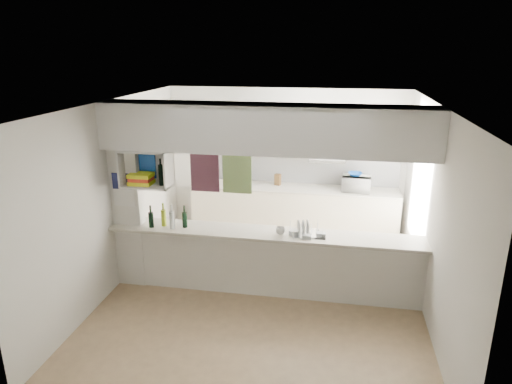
% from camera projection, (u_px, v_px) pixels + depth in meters
% --- Properties ---
extents(floor, '(4.80, 4.80, 0.00)m').
position_uv_depth(floor, '(263.00, 293.00, 6.33)').
color(floor, '#917454').
rests_on(floor, ground).
extents(ceiling, '(4.80, 4.80, 0.00)m').
position_uv_depth(ceiling, '(264.00, 104.00, 5.54)').
color(ceiling, white).
rests_on(ceiling, wall_back).
extents(wall_back, '(4.20, 0.00, 4.20)m').
position_uv_depth(wall_back, '(285.00, 162.00, 8.19)').
color(wall_back, silver).
rests_on(wall_back, floor).
extents(wall_left, '(0.00, 4.80, 4.80)m').
position_uv_depth(wall_left, '(114.00, 196.00, 6.29)').
color(wall_left, silver).
rests_on(wall_left, floor).
extents(wall_right, '(0.00, 4.80, 4.80)m').
position_uv_depth(wall_right, '(433.00, 215.00, 5.58)').
color(wall_right, silver).
rests_on(wall_right, floor).
extents(servery_partition, '(4.20, 0.50, 2.60)m').
position_uv_depth(servery_partition, '(251.00, 178.00, 5.86)').
color(servery_partition, silver).
rests_on(servery_partition, floor).
extents(cubby_shelf, '(0.65, 0.35, 0.50)m').
position_uv_depth(cubby_shelf, '(146.00, 170.00, 6.02)').
color(cubby_shelf, white).
rests_on(cubby_shelf, bulkhead).
extents(kitchen_run, '(3.60, 0.63, 2.24)m').
position_uv_depth(kitchen_run, '(292.00, 192.00, 8.06)').
color(kitchen_run, beige).
rests_on(kitchen_run, floor).
extents(microwave, '(0.50, 0.36, 0.27)m').
position_uv_depth(microwave, '(356.00, 184.00, 7.73)').
color(microwave, white).
rests_on(microwave, bench_top).
extents(bowl, '(0.24, 0.24, 0.06)m').
position_uv_depth(bowl, '(355.00, 174.00, 7.69)').
color(bowl, navy).
rests_on(bowl, microwave).
extents(dish_rack, '(0.46, 0.39, 0.21)m').
position_uv_depth(dish_rack, '(306.00, 229.00, 5.94)').
color(dish_rack, silver).
rests_on(dish_rack, breakfast_bar).
extents(cup, '(0.14, 0.14, 0.10)m').
position_uv_depth(cup, '(280.00, 231.00, 5.93)').
color(cup, white).
rests_on(cup, dish_rack).
extents(wine_bottles, '(0.52, 0.15, 0.34)m').
position_uv_depth(wine_bottles, '(168.00, 219.00, 6.17)').
color(wine_bottles, black).
rests_on(wine_bottles, breakfast_bar).
extents(plastic_tubs, '(0.48, 0.21, 0.06)m').
position_uv_depth(plastic_tubs, '(305.00, 234.00, 5.90)').
color(plastic_tubs, silver).
rests_on(plastic_tubs, breakfast_bar).
extents(utensil_jar, '(0.09, 0.09, 0.13)m').
position_uv_depth(utensil_jar, '(244.00, 180.00, 8.17)').
color(utensil_jar, black).
rests_on(utensil_jar, bench_top).
extents(knife_block, '(0.12, 0.11, 0.20)m').
position_uv_depth(knife_block, '(278.00, 180.00, 8.08)').
color(knife_block, '#4E351A').
rests_on(knife_block, bench_top).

